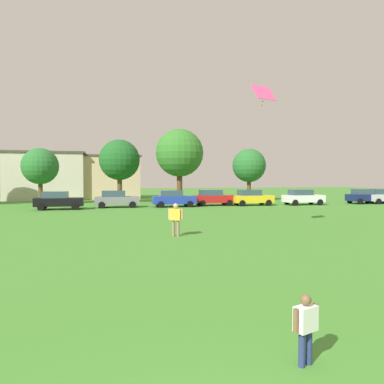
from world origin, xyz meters
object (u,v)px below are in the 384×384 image
(tree_left, at_px, (40,166))
(tree_right, at_px, (180,153))
(parked_car_gray_1, at_px, (116,199))
(parked_car_red_3, at_px, (213,198))
(parked_car_silver_7, at_px, (383,196))
(adult_bystander, at_px, (176,217))
(kite, at_px, (263,93))
(tree_center, at_px, (120,160))
(parked_car_black_0, at_px, (58,200))
(parked_car_yellow_4, at_px, (252,197))
(parked_car_blue_2, at_px, (173,198))
(parked_car_navy_6, at_px, (366,196))
(parked_car_white_5, at_px, (303,197))
(tree_far_right, at_px, (249,166))
(child_kite_flyer, at_px, (306,323))

(tree_left, distance_m, tree_right, 15.51)
(parked_car_gray_1, bearing_deg, parked_car_red_3, 1.53)
(parked_car_silver_7, bearing_deg, adult_bystander, -146.36)
(kite, xyz_separation_m, tree_left, (-15.20, 24.98, -3.21))
(tree_center, bearing_deg, parked_car_black_0, -124.13)
(parked_car_gray_1, relative_size, parked_car_yellow_4, 1.00)
(parked_car_blue_2, xyz_separation_m, parked_car_navy_6, (22.31, -0.15, 0.00))
(parked_car_white_5, relative_size, tree_right, 0.50)
(parked_car_silver_7, xyz_separation_m, tree_far_right, (-12.99, 8.57, 3.67))
(parked_car_navy_6, height_order, tree_right, tree_right)
(tree_right, relative_size, tree_far_right, 1.28)
(child_kite_flyer, bearing_deg, tree_center, 71.54)
(parked_car_silver_7, bearing_deg, tree_right, 165.26)
(parked_car_black_0, xyz_separation_m, tree_far_right, (22.32, 8.86, 3.67))
(parked_car_gray_1, relative_size, tree_far_right, 0.64)
(parked_car_gray_1, distance_m, parked_car_silver_7, 30.06)
(parked_car_black_0, height_order, parked_car_red_3, same)
(parked_car_red_3, bearing_deg, parked_car_white_5, -7.47)
(parked_car_yellow_4, bearing_deg, adult_bystander, -121.89)
(parked_car_blue_2, xyz_separation_m, tree_right, (1.76, 5.49, 4.96))
(parked_car_blue_2, bearing_deg, kite, -85.01)
(adult_bystander, bearing_deg, parked_car_silver_7, -117.58)
(parked_car_yellow_4, bearing_deg, parked_car_silver_7, -1.81)
(child_kite_flyer, xyz_separation_m, parked_car_gray_1, (-1.84, 32.45, 0.21))
(parked_car_yellow_4, xyz_separation_m, parked_car_silver_7, (15.94, -0.50, 0.00))
(parked_car_red_3, bearing_deg, tree_right, 119.79)
(parked_car_navy_6, xyz_separation_m, tree_center, (-27.30, 8.13, 4.19))
(parked_car_gray_1, xyz_separation_m, parked_car_silver_7, (30.05, -1.02, 0.00))
(parked_car_yellow_4, bearing_deg, parked_car_gray_1, 177.89)
(parked_car_black_0, height_order, tree_right, tree_right)
(parked_car_gray_1, xyz_separation_m, parked_car_red_3, (10.07, 0.27, 0.00))
(kite, bearing_deg, parked_car_navy_6, 41.11)
(parked_car_gray_1, xyz_separation_m, parked_car_yellow_4, (14.10, -0.52, 0.00))
(kite, height_order, parked_car_red_3, kite)
(parked_car_black_0, bearing_deg, parked_car_blue_2, 3.96)
(tree_right, bearing_deg, parked_car_yellow_4, -39.13)
(adult_bystander, relative_size, tree_right, 0.19)
(parked_car_gray_1, relative_size, parked_car_white_5, 1.00)
(parked_car_black_0, xyz_separation_m, parked_car_blue_2, (10.91, 0.76, 0.00))
(parked_car_blue_2, xyz_separation_m, tree_far_right, (11.42, 8.10, 3.67))
(parked_car_blue_2, bearing_deg, child_kite_flyer, -96.79)
(tree_left, relative_size, tree_center, 0.83)
(child_kite_flyer, distance_m, tree_center, 40.14)
(kite, relative_size, tree_center, 0.20)
(parked_car_white_5, relative_size, tree_center, 0.57)
(parked_car_navy_6, bearing_deg, parked_car_gray_1, 178.56)
(kite, distance_m, tree_center, 27.13)
(tree_center, bearing_deg, tree_right, -20.26)
(parked_car_silver_7, xyz_separation_m, tree_center, (-29.39, 8.45, 4.19))
(parked_car_silver_7, relative_size, tree_center, 0.57)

